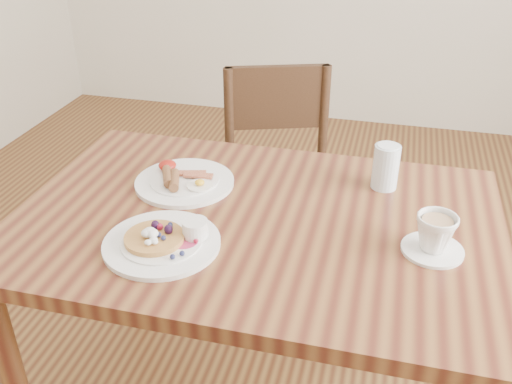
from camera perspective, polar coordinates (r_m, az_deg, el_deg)
dining_table at (r=1.47m, az=0.00°, el=-5.70°), size 1.20×0.80×0.75m
chair_far at (r=2.13m, az=2.40°, el=1.41°), size 0.54×0.54×0.88m
pancake_plate at (r=1.33m, az=-9.18°, el=-4.78°), size 0.27×0.27×0.06m
breakfast_plate at (r=1.57m, az=-7.31°, el=1.15°), size 0.27×0.27×0.04m
teacup_saucer at (r=1.33m, az=17.46°, el=-4.16°), size 0.14×0.14×0.09m
water_glass at (r=1.56m, az=12.85°, el=2.47°), size 0.07×0.07×0.12m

